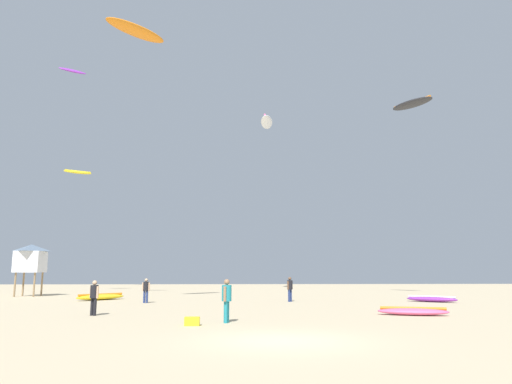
{
  "coord_description": "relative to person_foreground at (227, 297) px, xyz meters",
  "views": [
    {
      "loc": [
        -1.34,
        -14.51,
        2.03
      ],
      "look_at": [
        0.0,
        18.58,
        7.5
      ],
      "focal_mm": 33.54,
      "sensor_mm": 36.0,
      "label": 1
    }
  ],
  "objects": [
    {
      "name": "kite_aloft_2",
      "position": [
        -15.54,
        27.96,
        10.75
      ],
      "size": [
        2.75,
        2.05,
        0.44
      ],
      "color": "yellow"
    },
    {
      "name": "person_left",
      "position": [
        3.96,
        12.87,
        -0.05
      ],
      "size": [
        0.39,
        0.43,
        1.62
      ],
      "rotation": [
        0.0,
        0.0,
        5.56
      ],
      "color": "navy",
      "rests_on": "ground"
    },
    {
      "name": "kite_aloft_1",
      "position": [
        -18.57,
        33.1,
        23.68
      ],
      "size": [
        3.05,
        2.35,
        0.72
      ],
      "color": "purple"
    },
    {
      "name": "kite_grounded_near",
      "position": [
        13.24,
        12.19,
        -0.8
      ],
      "size": [
        3.16,
        2.8,
        0.41
      ],
      "color": "purple",
      "rests_on": "ground"
    },
    {
      "name": "kite_aloft_0",
      "position": [
        -6.45,
        10.61,
        16.91
      ],
      "size": [
        4.05,
        4.04,
        0.57
      ],
      "color": "orange"
    },
    {
      "name": "cooler_box",
      "position": [
        -1.27,
        -0.92,
        -0.83
      ],
      "size": [
        0.56,
        0.36,
        0.32
      ],
      "primitive_type": "cube",
      "color": "yellow",
      "rests_on": "ground"
    },
    {
      "name": "ground_plane",
      "position": [
        1.72,
        -4.96,
        -0.99
      ],
      "size": [
        120.0,
        120.0,
        0.0
      ],
      "primitive_type": "plane",
      "color": "#C6B28C"
    },
    {
      "name": "lifeguard_tower",
      "position": [
        -16.34,
        20.39,
        2.06
      ],
      "size": [
        2.3,
        2.3,
        4.15
      ],
      "color": "#8C704C",
      "rests_on": "ground"
    },
    {
      "name": "kite_aloft_5",
      "position": [
        3.55,
        30.1,
        16.89
      ],
      "size": [
        2.02,
        4.58,
        0.89
      ],
      "color": "white"
    },
    {
      "name": "person_right",
      "position": [
        -6.18,
        3.32,
        -0.06
      ],
      "size": [
        0.47,
        0.36,
        1.59
      ],
      "rotation": [
        0.0,
        0.0,
        1.04
      ],
      "color": "black",
      "rests_on": "ground"
    },
    {
      "name": "person_midground",
      "position": [
        -5.4,
        11.95,
        -0.09
      ],
      "size": [
        0.51,
        0.35,
        1.54
      ],
      "rotation": [
        0.0,
        0.0,
        1.4
      ],
      "color": "navy",
      "rests_on": "ground"
    },
    {
      "name": "person_foreground",
      "position": [
        0.0,
        0.0,
        0.0
      ],
      "size": [
        0.39,
        0.54,
        1.7
      ],
      "rotation": [
        0.0,
        0.0,
        5.98
      ],
      "color": "teal",
      "rests_on": "ground"
    },
    {
      "name": "kite_grounded_mid",
      "position": [
        8.55,
        2.87,
        -0.81
      ],
      "size": [
        3.31,
        1.81,
        0.39
      ],
      "color": "#E5598C",
      "rests_on": "ground"
    },
    {
      "name": "kite_grounded_far",
      "position": [
        -9.16,
        15.28,
        -0.78
      ],
      "size": [
        3.29,
        3.51,
        0.45
      ],
      "color": "yellow",
      "rests_on": "ground"
    },
    {
      "name": "kite_aloft_4",
      "position": [
        14.97,
        18.15,
        14.83
      ],
      "size": [
        3.1,
        3.72,
        0.65
      ],
      "color": "#2D2D33"
    }
  ]
}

